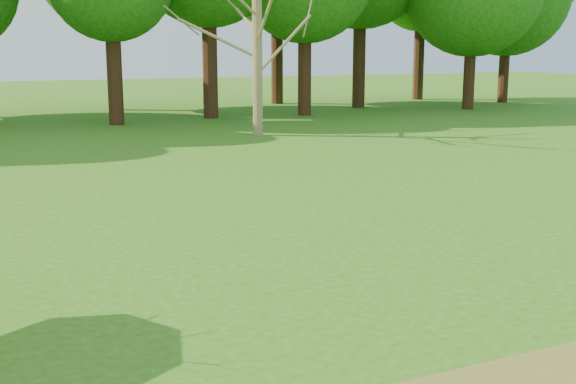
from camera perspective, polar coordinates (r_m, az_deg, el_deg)
name	(u,v)px	position (r m, az deg, el deg)	size (l,w,h in m)	color
ground	(261,308)	(8.17, -2.19, -9.15)	(120.00, 120.00, 0.00)	#366212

